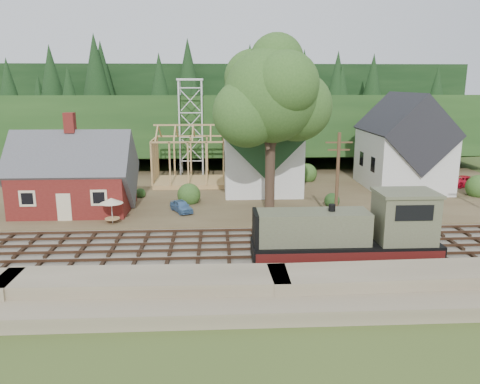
{
  "coord_description": "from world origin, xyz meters",
  "views": [
    {
      "loc": [
        -2.97,
        -31.93,
        11.86
      ],
      "look_at": [
        -0.97,
        6.0,
        3.0
      ],
      "focal_mm": 35.0,
      "sensor_mm": 36.0,
      "label": 1
    }
  ],
  "objects_px": {
    "car_red": "(467,181)",
    "patio_set": "(111,202)",
    "car_blue": "(181,206)",
    "car_green": "(68,198)",
    "locomotive": "(353,234)"
  },
  "relations": [
    {
      "from": "patio_set",
      "to": "car_green",
      "type": "bearing_deg",
      "value": 129.99
    },
    {
      "from": "car_blue",
      "to": "locomotive",
      "type": "bearing_deg",
      "value": -72.88
    },
    {
      "from": "car_blue",
      "to": "car_green",
      "type": "distance_m",
      "value": 11.86
    },
    {
      "from": "locomotive",
      "to": "car_green",
      "type": "height_order",
      "value": "locomotive"
    },
    {
      "from": "car_green",
      "to": "locomotive",
      "type": "bearing_deg",
      "value": -115.45
    },
    {
      "from": "car_blue",
      "to": "patio_set",
      "type": "xyz_separation_m",
      "value": [
        -5.59,
        -3.25,
        1.31
      ]
    },
    {
      "from": "car_red",
      "to": "locomotive",
      "type": "bearing_deg",
      "value": 130.82
    },
    {
      "from": "car_blue",
      "to": "car_red",
      "type": "xyz_separation_m",
      "value": [
        32.0,
        9.23,
        0.07
      ]
    },
    {
      "from": "car_green",
      "to": "car_red",
      "type": "bearing_deg",
      "value": -73.1
    },
    {
      "from": "patio_set",
      "to": "car_blue",
      "type": "bearing_deg",
      "value": 30.18
    },
    {
      "from": "patio_set",
      "to": "locomotive",
      "type": "bearing_deg",
      "value": -28.3
    },
    {
      "from": "locomotive",
      "to": "patio_set",
      "type": "height_order",
      "value": "locomotive"
    },
    {
      "from": "car_red",
      "to": "patio_set",
      "type": "bearing_deg",
      "value": 101.12
    },
    {
      "from": "car_blue",
      "to": "car_red",
      "type": "bearing_deg",
      "value": -10.33
    },
    {
      "from": "locomotive",
      "to": "car_red",
      "type": "height_order",
      "value": "locomotive"
    }
  ]
}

